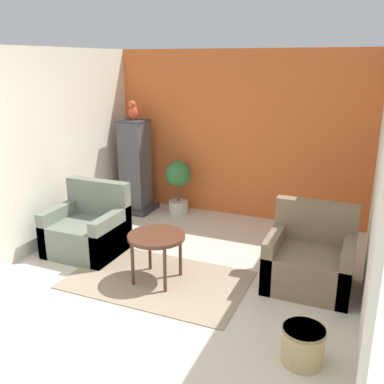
{
  "coord_description": "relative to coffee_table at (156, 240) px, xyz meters",
  "views": [
    {
      "loc": [
        1.8,
        -2.52,
        2.28
      ],
      "look_at": [
        0.0,
        1.73,
        0.85
      ],
      "focal_mm": 40.0,
      "sensor_mm": 36.0,
      "label": 1
    }
  ],
  "objects": [
    {
      "name": "ground_plane",
      "position": [
        0.16,
        -1.14,
        -0.48
      ],
      "size": [
        20.0,
        20.0,
        0.0
      ],
      "primitive_type": "plane",
      "color": "beige",
      "rests_on": "ground"
    },
    {
      "name": "wall_back_accent",
      "position": [
        0.16,
        2.35,
        0.74
      ],
      "size": [
        3.91,
        0.06,
        2.43
      ],
      "color": "orange",
      "rests_on": "ground_plane"
    },
    {
      "name": "wall_left",
      "position": [
        -1.77,
        0.59,
        0.74
      ],
      "size": [
        0.06,
        3.46,
        2.43
      ],
      "color": "silver",
      "rests_on": "ground_plane"
    },
    {
      "name": "wall_right",
      "position": [
        2.08,
        0.59,
        0.74
      ],
      "size": [
        0.06,
        3.46,
        2.43
      ],
      "color": "silver",
      "rests_on": "ground_plane"
    },
    {
      "name": "area_rug",
      "position": [
        0.0,
        -0.0,
        -0.47
      ],
      "size": [
        1.9,
        1.17,
        0.01
      ],
      "color": "gray",
      "rests_on": "ground_plane"
    },
    {
      "name": "coffee_table",
      "position": [
        0.0,
        0.0,
        0.0
      ],
      "size": [
        0.61,
        0.61,
        0.53
      ],
      "color": "#512D1E",
      "rests_on": "ground_plane"
    },
    {
      "name": "armchair_left",
      "position": [
        -1.12,
        0.32,
        -0.2
      ],
      "size": [
        0.86,
        0.74,
        0.85
      ],
      "color": "slate",
      "rests_on": "ground_plane"
    },
    {
      "name": "armchair_right",
      "position": [
        1.51,
        0.54,
        -0.2
      ],
      "size": [
        0.86,
        0.74,
        0.85
      ],
      "color": "#7A664C",
      "rests_on": "ground_plane"
    },
    {
      "name": "birdcage",
      "position": [
        -1.35,
        1.89,
        0.2
      ],
      "size": [
        0.54,
        0.54,
        1.42
      ],
      "color": "#353539",
      "rests_on": "ground_plane"
    },
    {
      "name": "parrot",
      "position": [
        -1.35,
        1.9,
        1.08
      ],
      "size": [
        0.14,
        0.24,
        0.29
      ],
      "color": "#D14C2D",
      "rests_on": "birdcage"
    },
    {
      "name": "potted_plant",
      "position": [
        -0.68,
        2.01,
        0.05
      ],
      "size": [
        0.42,
        0.38,
        0.83
      ],
      "color": "beige",
      "rests_on": "ground_plane"
    },
    {
      "name": "wicker_basket",
      "position": [
        1.65,
        -0.71,
        -0.31
      ],
      "size": [
        0.34,
        0.34,
        0.3
      ],
      "color": "tan",
      "rests_on": "ground_plane"
    }
  ]
}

